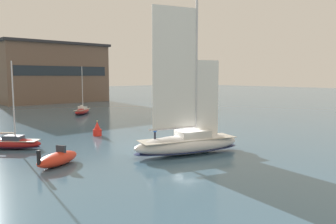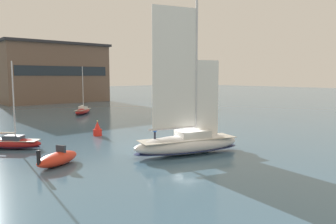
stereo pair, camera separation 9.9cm
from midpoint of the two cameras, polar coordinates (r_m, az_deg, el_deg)
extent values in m
plane|color=#42667F|center=(32.73, 3.53, -7.26)|extent=(400.00, 400.00, 0.00)
cube|color=brown|center=(104.60, -19.50, 6.25)|extent=(29.21, 17.16, 16.60)
cube|color=#1E2833|center=(96.57, -17.65, 6.84)|extent=(26.29, 0.10, 2.66)
cube|color=#2D2D33|center=(105.01, -19.67, 10.97)|extent=(30.41, 18.36, 0.70)
ellipsoid|color=silver|center=(32.53, 3.54, -5.63)|extent=(11.60, 6.10, 1.90)
ellipsoid|color=#19234C|center=(32.64, 3.54, -6.53)|extent=(11.72, 6.16, 0.23)
cube|color=#BCB7A8|center=(32.42, 3.55, -4.67)|extent=(10.17, 5.25, 0.06)
cube|color=silver|center=(32.60, 4.42, -3.87)|extent=(3.61, 2.97, 0.78)
cylinder|color=silver|center=(32.27, 5.05, 7.78)|extent=(0.22, 0.22, 13.96)
cylinder|color=silver|center=(31.50, 0.96, -2.86)|extent=(4.88, 1.57, 0.19)
cube|color=white|center=(31.20, 1.31, 7.60)|extent=(4.45, 1.31, 11.45)
cube|color=white|center=(33.01, 7.00, 2.27)|extent=(2.37, 0.70, 7.68)
cylinder|color=#232838|center=(31.27, -2.22, -4.22)|extent=(0.25, 0.25, 0.85)
cylinder|color=#1E4CA5|center=(31.14, -2.22, -2.87)|extent=(0.42, 0.42, 0.65)
sphere|color=tan|center=(31.07, -2.23, -2.06)|extent=(0.24, 0.24, 0.24)
ellipsoid|color=maroon|center=(68.46, -14.60, 0.13)|extent=(6.21, 6.32, 1.18)
ellipsoid|color=#19234C|center=(68.49, -14.59, -0.14)|extent=(6.27, 6.39, 0.14)
cube|color=#BCB7A8|center=(68.42, -14.60, 0.43)|extent=(5.41, 5.51, 0.06)
cube|color=silver|center=(68.72, -14.52, 0.68)|extent=(2.32, 2.34, 0.48)
cylinder|color=silver|center=(68.66, -14.56, 4.09)|extent=(0.14, 0.14, 8.65)
cylinder|color=silver|center=(67.41, -14.89, 0.95)|extent=(2.25, 2.32, 0.12)
cylinder|color=white|center=(67.40, -14.89, 1.02)|extent=(2.09, 2.15, 0.19)
ellipsoid|color=maroon|center=(38.59, -25.62, -4.94)|extent=(6.00, 6.00, 1.13)
ellipsoid|color=#19234C|center=(38.65, -25.60, -5.39)|extent=(6.06, 6.06, 0.14)
cube|color=beige|center=(38.53, -25.64, -4.44)|extent=(5.23, 5.23, 0.06)
cube|color=#333D4C|center=(38.32, -25.23, -4.08)|extent=(2.23, 2.23, 0.46)
cylinder|color=silver|center=(37.76, -25.24, 1.76)|extent=(0.13, 0.13, 8.29)
cylinder|color=silver|center=(38.90, -26.92, -3.37)|extent=(2.19, 2.19, 0.11)
cylinder|color=silver|center=(38.89, -26.92, -3.25)|extent=(2.02, 2.03, 0.18)
ellipsoid|color=silver|center=(81.45, 4.85, 1.35)|extent=(3.37, 8.68, 1.44)
ellipsoid|color=#19234C|center=(81.48, 4.85, 1.07)|extent=(3.41, 8.77, 0.17)
cube|color=#BCB7A8|center=(81.41, 4.86, 1.65)|extent=(2.88, 7.63, 0.06)
cube|color=#333D4C|center=(81.64, 4.62, 1.89)|extent=(1.93, 2.55, 0.59)
cylinder|color=silver|center=(81.58, 4.51, 5.40)|extent=(0.17, 0.17, 10.58)
cylinder|color=silver|center=(80.60, 5.55, 2.22)|extent=(0.60, 3.80, 0.14)
cylinder|color=white|center=(80.60, 5.55, 2.29)|extent=(0.64, 3.43, 0.23)
ellipsoid|color=red|center=(30.01, -18.58, -7.74)|extent=(4.93, 3.76, 1.10)
cube|color=black|center=(28.30, -21.51, -7.43)|extent=(0.29, 0.31, 1.21)
cube|color=#28333D|center=(30.18, -18.06, -6.14)|extent=(0.64, 0.93, 0.66)
cylinder|color=red|center=(43.25, -12.10, -3.51)|extent=(1.11, 1.11, 0.83)
cone|color=red|center=(43.10, -12.13, -2.30)|extent=(0.83, 0.83, 1.02)
sphere|color=#F2F266|center=(43.02, -12.15, -1.52)|extent=(0.16, 0.16, 0.16)
camera|label=1|loc=(0.05, -89.92, 0.01)|focal=35.00mm
camera|label=2|loc=(0.05, 90.08, -0.01)|focal=35.00mm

